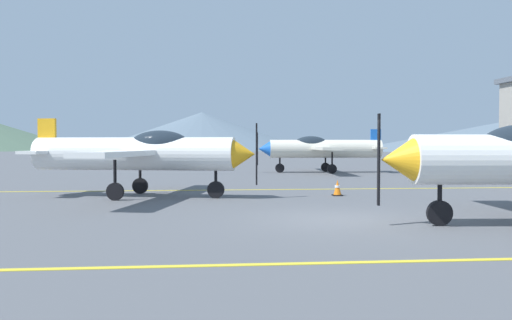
# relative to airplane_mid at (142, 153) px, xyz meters

# --- Properties ---
(ground_plane) EXTENTS (400.00, 400.00, 0.00)m
(ground_plane) POSITION_rel_airplane_mid_xyz_m (5.68, -6.13, -1.61)
(ground_plane) COLOR #54565B
(apron_line_near) EXTENTS (80.00, 0.16, 0.01)m
(apron_line_near) POSITION_rel_airplane_mid_xyz_m (5.68, -10.85, -1.60)
(apron_line_near) COLOR yellow
(apron_line_near) RESTS_ON ground_plane
(apron_line_far) EXTENTS (80.00, 0.16, 0.01)m
(apron_line_far) POSITION_rel_airplane_mid_xyz_m (5.68, 2.52, -1.60)
(apron_line_far) COLOR yellow
(apron_line_far) RESTS_ON ground_plane
(airplane_mid) EXTENTS (8.36, 9.51, 2.86)m
(airplane_mid) POSITION_rel_airplane_mid_xyz_m (0.00, 0.00, 0.00)
(airplane_mid) COLOR white
(airplane_mid) RESTS_ON ground_plane
(airplane_far) EXTENTS (8.28, 9.54, 2.86)m
(airplane_far) POSITION_rel_airplane_mid_xyz_m (9.77, 14.81, 0.00)
(airplane_far) COLOR silver
(airplane_far) RESTS_ON ground_plane
(car_sedan) EXTENTS (4.66, 3.37, 1.62)m
(car_sedan) POSITION_rel_airplane_mid_xyz_m (17.98, 11.07, -0.77)
(car_sedan) COLOR white
(car_sedan) RESTS_ON ground_plane
(traffic_cone_front) EXTENTS (0.36, 0.36, 0.59)m
(traffic_cone_front) POSITION_rel_airplane_mid_xyz_m (7.13, -0.17, -1.32)
(traffic_cone_front) COLOR black
(traffic_cone_front) RESTS_ON ground_plane
(hill_centerleft) EXTENTS (59.81, 59.81, 10.40)m
(hill_centerleft) POSITION_rel_airplane_mid_xyz_m (0.91, 126.25, 3.59)
(hill_centerleft) COLOR slate
(hill_centerleft) RESTS_ON ground_plane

